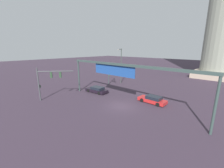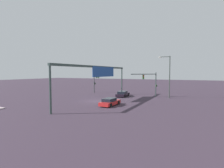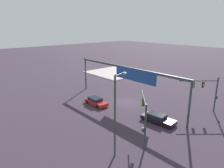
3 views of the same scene
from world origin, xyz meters
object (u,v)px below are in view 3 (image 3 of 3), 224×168
(sedan_car_approaching, at_px, (96,101))
(fire_hydrant_on_curb, at_px, (120,70))
(streetlamp_curved_arm, at_px, (116,111))
(sedan_car_waiting_far, at_px, (158,118))
(traffic_signal_near_corner, at_px, (207,89))
(traffic_signal_opposite_side, at_px, (144,114))

(sedan_car_approaching, distance_m, fire_hydrant_on_curb, 26.61)
(streetlamp_curved_arm, xyz_separation_m, sedan_car_waiting_far, (1.56, -9.47, -4.41))
(traffic_signal_near_corner, xyz_separation_m, sedan_car_approaching, (13.78, 10.91, -3.21))
(streetlamp_curved_arm, xyz_separation_m, sedan_car_approaching, (12.67, -7.11, -4.41))
(traffic_signal_near_corner, distance_m, sedan_car_approaching, 17.87)
(streetlamp_curved_arm, distance_m, sedan_car_approaching, 15.18)
(traffic_signal_opposite_side, distance_m, sedan_car_waiting_far, 6.68)
(traffic_signal_near_corner, distance_m, fire_hydrant_on_curb, 31.70)
(sedan_car_approaching, height_order, fire_hydrant_on_curb, sedan_car_approaching)
(sedan_car_approaching, xyz_separation_m, sedan_car_waiting_far, (-11.10, -2.37, 0.00))
(traffic_signal_opposite_side, bearing_deg, streetlamp_curved_arm, 128.85)
(traffic_signal_near_corner, xyz_separation_m, traffic_signal_opposite_side, (0.68, 14.14, -0.15))
(fire_hydrant_on_curb, bearing_deg, streetlamp_curved_arm, 135.30)
(traffic_signal_opposite_side, xyz_separation_m, fire_hydrant_on_curb, (29.10, -24.49, -3.14))
(sedan_car_waiting_far, xyz_separation_m, fire_hydrant_on_curb, (27.10, -18.90, -0.09))
(streetlamp_curved_arm, relative_size, fire_hydrant_on_curb, 12.23)
(traffic_signal_opposite_side, distance_m, sedan_car_approaching, 13.83)
(traffic_signal_near_corner, height_order, sedan_car_waiting_far, traffic_signal_near_corner)
(sedan_car_approaching, bearing_deg, traffic_signal_near_corner, 39.07)
(streetlamp_curved_arm, relative_size, sedan_car_waiting_far, 1.76)
(traffic_signal_near_corner, height_order, fire_hydrant_on_curb, traffic_signal_near_corner)
(sedan_car_waiting_far, bearing_deg, traffic_signal_opposite_side, -75.54)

